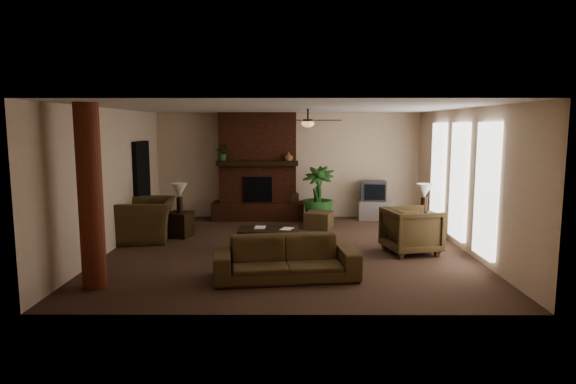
{
  "coord_description": "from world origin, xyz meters",
  "views": [
    {
      "loc": [
        0.03,
        -9.66,
        2.46
      ],
      "look_at": [
        0.0,
        0.4,
        1.1
      ],
      "focal_mm": 30.64,
      "sensor_mm": 36.0,
      "label": 1
    }
  ],
  "objects_px": {
    "armchair_left": "(146,213)",
    "lamp_right": "(424,193)",
    "log_column": "(90,197)",
    "armchair_right": "(412,228)",
    "floor_plant": "(318,207)",
    "coffee_table": "(269,232)",
    "lamp_left": "(179,192)",
    "side_table_right": "(425,225)",
    "floor_vase": "(292,203)",
    "ottoman": "(319,220)",
    "tv_stand": "(374,210)",
    "sofa": "(286,251)",
    "side_table_left": "(179,225)"
  },
  "relations": [
    {
      "from": "log_column",
      "to": "armchair_right",
      "type": "height_order",
      "value": "log_column"
    },
    {
      "from": "log_column",
      "to": "armchair_right",
      "type": "xyz_separation_m",
      "value": [
        5.35,
        2.08,
        -0.91
      ]
    },
    {
      "from": "tv_stand",
      "to": "lamp_left",
      "type": "bearing_deg",
      "value": -154.32
    },
    {
      "from": "armchair_left",
      "to": "tv_stand",
      "type": "distance_m",
      "value": 5.86
    },
    {
      "from": "floor_vase",
      "to": "floor_plant",
      "type": "xyz_separation_m",
      "value": [
        0.65,
        -0.48,
        -0.03
      ]
    },
    {
      "from": "lamp_right",
      "to": "side_table_right",
      "type": "bearing_deg",
      "value": -4.09
    },
    {
      "from": "coffee_table",
      "to": "side_table_right",
      "type": "distance_m",
      "value": 3.59
    },
    {
      "from": "armchair_right",
      "to": "lamp_left",
      "type": "bearing_deg",
      "value": 61.14
    },
    {
      "from": "sofa",
      "to": "floor_plant",
      "type": "distance_m",
      "value": 4.68
    },
    {
      "from": "sofa",
      "to": "lamp_left",
      "type": "xyz_separation_m",
      "value": [
        -2.37,
        3.0,
        0.55
      ]
    },
    {
      "from": "side_table_left",
      "to": "lamp_right",
      "type": "xyz_separation_m",
      "value": [
        5.42,
        -0.07,
        0.73
      ]
    },
    {
      "from": "armchair_right",
      "to": "coffee_table",
      "type": "relative_size",
      "value": 0.81
    },
    {
      "from": "armchair_right",
      "to": "floor_plant",
      "type": "relative_size",
      "value": 0.68
    },
    {
      "from": "armchair_left",
      "to": "lamp_right",
      "type": "bearing_deg",
      "value": 82.93
    },
    {
      "from": "floor_vase",
      "to": "side_table_right",
      "type": "relative_size",
      "value": 1.4
    },
    {
      "from": "ottoman",
      "to": "lamp_right",
      "type": "distance_m",
      "value": 2.58
    },
    {
      "from": "lamp_left",
      "to": "side_table_right",
      "type": "height_order",
      "value": "lamp_left"
    },
    {
      "from": "sofa",
      "to": "side_table_right",
      "type": "height_order",
      "value": "sofa"
    },
    {
      "from": "tv_stand",
      "to": "floor_plant",
      "type": "relative_size",
      "value": 0.59
    },
    {
      "from": "sofa",
      "to": "lamp_left",
      "type": "distance_m",
      "value": 3.87
    },
    {
      "from": "side_table_left",
      "to": "floor_vase",
      "type": "bearing_deg",
      "value": 39.28
    },
    {
      "from": "sofa",
      "to": "lamp_right",
      "type": "height_order",
      "value": "lamp_right"
    },
    {
      "from": "armchair_right",
      "to": "floor_vase",
      "type": "bearing_deg",
      "value": 20.7
    },
    {
      "from": "log_column",
      "to": "coffee_table",
      "type": "relative_size",
      "value": 2.33
    },
    {
      "from": "coffee_table",
      "to": "armchair_left",
      "type": "bearing_deg",
      "value": 161.85
    },
    {
      "from": "armchair_right",
      "to": "floor_vase",
      "type": "height_order",
      "value": "armchair_right"
    },
    {
      "from": "floor_plant",
      "to": "ottoman",
      "type": "bearing_deg",
      "value": -91.24
    },
    {
      "from": "ottoman",
      "to": "sofa",
      "type": "bearing_deg",
      "value": -101.06
    },
    {
      "from": "lamp_right",
      "to": "tv_stand",
      "type": "bearing_deg",
      "value": 108.54
    },
    {
      "from": "log_column",
      "to": "ottoman",
      "type": "bearing_deg",
      "value": 49.92
    },
    {
      "from": "ottoman",
      "to": "side_table_right",
      "type": "distance_m",
      "value": 2.49
    },
    {
      "from": "ottoman",
      "to": "coffee_table",
      "type": "bearing_deg",
      "value": -118.34
    },
    {
      "from": "armchair_left",
      "to": "lamp_right",
      "type": "height_order",
      "value": "lamp_right"
    },
    {
      "from": "sofa",
      "to": "armchair_left",
      "type": "distance_m",
      "value": 4.09
    },
    {
      "from": "lamp_left",
      "to": "floor_plant",
      "type": "bearing_deg",
      "value": 27.02
    },
    {
      "from": "armchair_left",
      "to": "coffee_table",
      "type": "distance_m",
      "value": 2.84
    },
    {
      "from": "tv_stand",
      "to": "floor_plant",
      "type": "distance_m",
      "value": 1.6
    },
    {
      "from": "armchair_right",
      "to": "floor_plant",
      "type": "distance_m",
      "value": 3.42
    },
    {
      "from": "lamp_left",
      "to": "lamp_right",
      "type": "height_order",
      "value": "same"
    },
    {
      "from": "lamp_left",
      "to": "lamp_right",
      "type": "xyz_separation_m",
      "value": [
        5.39,
        -0.05,
        0.0
      ]
    },
    {
      "from": "log_column",
      "to": "side_table_left",
      "type": "xyz_separation_m",
      "value": [
        0.53,
        3.48,
        -1.12
      ]
    },
    {
      "from": "armchair_right",
      "to": "side_table_left",
      "type": "relative_size",
      "value": 1.78
    },
    {
      "from": "armchair_left",
      "to": "floor_vase",
      "type": "height_order",
      "value": "armchair_left"
    },
    {
      "from": "ottoman",
      "to": "tv_stand",
      "type": "distance_m",
      "value": 1.93
    },
    {
      "from": "side_table_left",
      "to": "side_table_right",
      "type": "xyz_separation_m",
      "value": [
        5.46,
        -0.07,
        0.0
      ]
    },
    {
      "from": "coffee_table",
      "to": "floor_plant",
      "type": "distance_m",
      "value": 2.99
    },
    {
      "from": "coffee_table",
      "to": "lamp_right",
      "type": "distance_m",
      "value": 3.61
    },
    {
      "from": "log_column",
      "to": "floor_plant",
      "type": "relative_size",
      "value": 1.95
    },
    {
      "from": "floor_plant",
      "to": "lamp_right",
      "type": "bearing_deg",
      "value": -36.52
    },
    {
      "from": "ottoman",
      "to": "armchair_left",
      "type": "bearing_deg",
      "value": -162.6
    }
  ]
}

